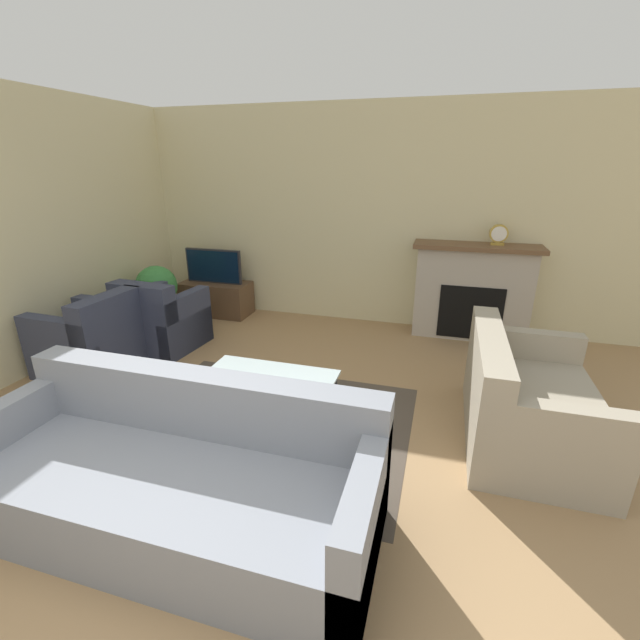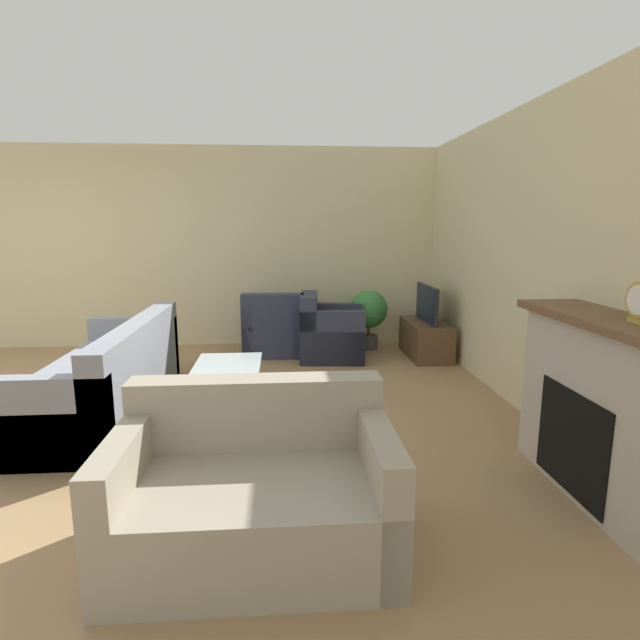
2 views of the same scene
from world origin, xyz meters
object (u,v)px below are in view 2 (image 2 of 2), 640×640
(armchair_by_window, at_px, (274,330))
(armchair_accent, at_px, (329,335))
(tv, at_px, (427,304))
(couch_loveseat, at_px, (256,493))
(couch_sectional, at_px, (106,380))
(coffee_table, at_px, (226,372))
(potted_plant, at_px, (369,312))

(armchair_by_window, xyz_separation_m, armchair_accent, (0.34, 0.69, 0.00))
(tv, height_order, armchair_accent, tv)
(couch_loveseat, relative_size, armchair_accent, 1.67)
(couch_sectional, xyz_separation_m, couch_loveseat, (2.04, 1.44, 0.00))
(tv, height_order, couch_loveseat, tv)
(armchair_by_window, distance_m, armchair_accent, 0.77)
(coffee_table, distance_m, potted_plant, 2.77)
(tv, height_order, coffee_table, tv)
(couch_loveseat, height_order, potted_plant, couch_loveseat)
(potted_plant, bearing_deg, couch_sectional, -52.56)
(armchair_by_window, bearing_deg, couch_sectional, 55.33)
(couch_sectional, xyz_separation_m, armchair_accent, (-1.64, 2.17, 0.02))
(couch_sectional, bearing_deg, potted_plant, 127.44)
(couch_loveseat, bearing_deg, coffee_table, 100.34)
(coffee_table, height_order, potted_plant, potted_plant)
(armchair_accent, relative_size, potted_plant, 1.05)
(couch_loveseat, distance_m, armchair_accent, 3.76)
(tv, distance_m, couch_sectional, 3.81)
(couch_sectional, distance_m, armchair_by_window, 2.48)
(tv, relative_size, couch_sectional, 0.34)
(couch_loveseat, bearing_deg, armchair_by_window, 89.39)
(couch_sectional, bearing_deg, tv, 115.93)
(armchair_by_window, relative_size, coffee_table, 0.80)
(couch_sectional, height_order, coffee_table, couch_sectional)
(couch_loveseat, distance_m, coffee_table, 1.97)
(potted_plant, bearing_deg, tv, 55.89)
(couch_loveseat, xyz_separation_m, armchair_by_window, (-4.03, 0.04, 0.01))
(armchair_by_window, relative_size, armchair_accent, 1.01)
(armchair_by_window, bearing_deg, coffee_table, 81.28)
(tv, distance_m, armchair_by_window, 1.99)
(armchair_accent, bearing_deg, couch_loveseat, 173.66)
(couch_loveseat, relative_size, potted_plant, 1.75)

